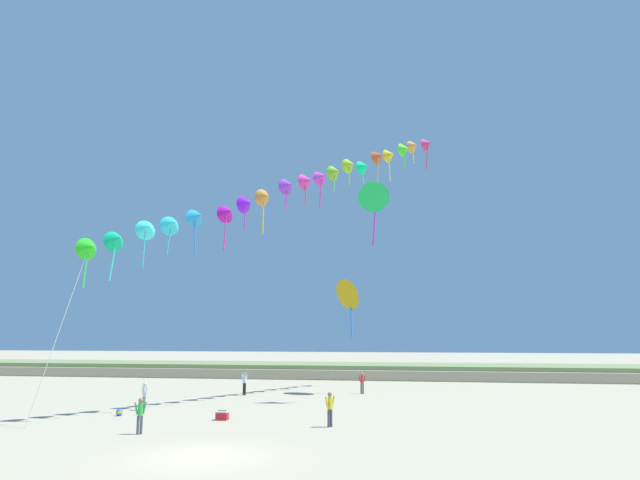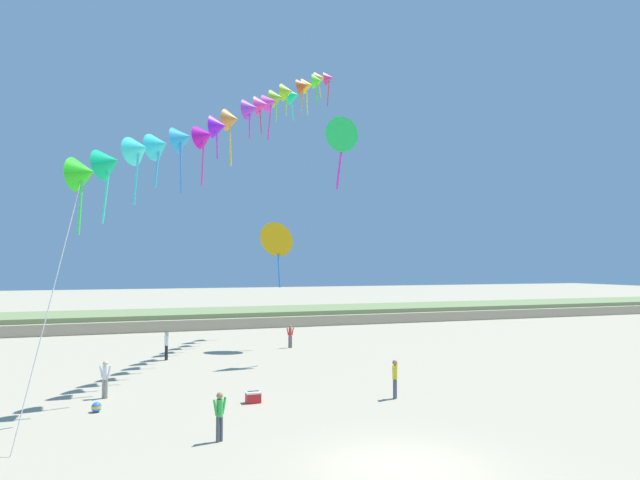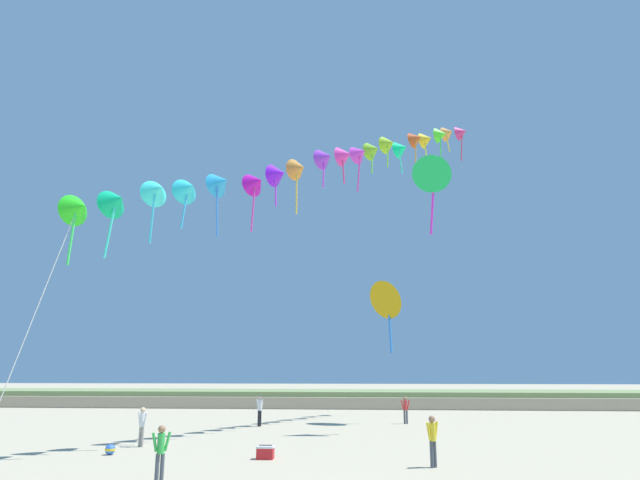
# 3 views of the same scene
# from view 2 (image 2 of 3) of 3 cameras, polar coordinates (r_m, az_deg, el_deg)

# --- Properties ---
(ground_plane) EXTENTS (240.00, 240.00, 0.00)m
(ground_plane) POSITION_cam_2_polar(r_m,az_deg,el_deg) (16.39, 8.26, -21.60)
(ground_plane) COLOR tan
(dune_ridge) EXTENTS (120.00, 9.31, 1.27)m
(dune_ridge) POSITION_cam_2_polar(r_m,az_deg,el_deg) (52.61, -11.66, -7.62)
(dune_ridge) COLOR tan
(dune_ridge) RESTS_ON ground
(person_near_left) EXTENTS (0.32, 0.54, 1.62)m
(person_near_left) POSITION_cam_2_polar(r_m,az_deg,el_deg) (33.80, -15.10, -9.95)
(person_near_left) COLOR black
(person_near_left) RESTS_ON ground
(person_near_right) EXTENTS (0.48, 0.33, 1.49)m
(person_near_right) POSITION_cam_2_polar(r_m,az_deg,el_deg) (18.37, -10.01, -16.68)
(person_near_right) COLOR #474C56
(person_near_right) RESTS_ON ground
(person_mid_center) EXTENTS (0.44, 0.43, 1.55)m
(person_mid_center) POSITION_cam_2_polar(r_m,az_deg,el_deg) (23.72, 7.50, -13.36)
(person_mid_center) COLOR #474C56
(person_mid_center) RESTS_ON ground
(person_far_left) EXTENTS (0.52, 0.20, 1.48)m
(person_far_left) POSITION_cam_2_polar(r_m,az_deg,el_deg) (37.45, -3.00, -9.42)
(person_far_left) COLOR #474C56
(person_far_left) RESTS_ON ground
(person_far_right) EXTENTS (0.49, 0.33, 1.50)m
(person_far_right) POSITION_cam_2_polar(r_m,az_deg,el_deg) (25.14, -20.70, -12.65)
(person_far_right) COLOR gray
(person_far_right) RESTS_ON ground
(kite_banner_string) EXTENTS (19.25, 25.19, 21.05)m
(kite_banner_string) POSITION_cam_2_polar(r_m,az_deg,el_deg) (32.98, -6.23, 13.12)
(kite_banner_string) COLOR #27DC1F
(large_kite_low_lead) EXTENTS (2.04, 0.78, 4.17)m
(large_kite_low_lead) POSITION_cam_2_polar(r_m,az_deg,el_deg) (33.56, 1.99, 10.41)
(large_kite_low_lead) COLOR #24E158
(large_kite_mid_trail) EXTENTS (2.75, 2.70, 4.46)m
(large_kite_mid_trail) POSITION_cam_2_polar(r_m,az_deg,el_deg) (37.15, -4.14, 0.22)
(large_kite_mid_trail) COLOR #BF930B
(beach_cooler) EXTENTS (0.58, 0.41, 0.46)m
(beach_cooler) POSITION_cam_2_polar(r_m,az_deg,el_deg) (23.16, -6.70, -15.35)
(beach_cooler) COLOR red
(beach_cooler) RESTS_ON ground
(beach_ball) EXTENTS (0.36, 0.36, 0.36)m
(beach_ball) POSITION_cam_2_polar(r_m,az_deg,el_deg) (23.13, -21.45, -15.29)
(beach_ball) COLOR blue
(beach_ball) RESTS_ON ground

